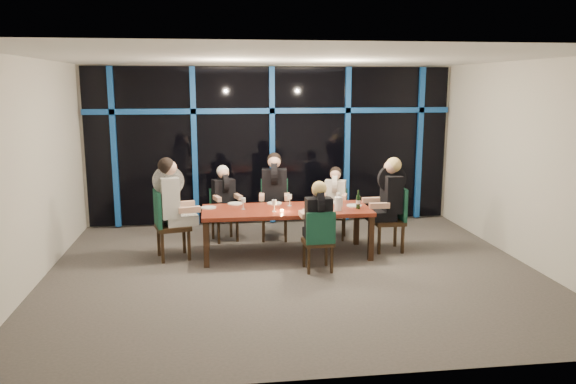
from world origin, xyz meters
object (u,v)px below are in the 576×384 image
Objects in this scene: dining_table at (286,213)px; wine_bottle at (358,202)px; diner_far_mid at (274,184)px; chair_far_left at (223,211)px; diner_far_left at (224,192)px; chair_far_right at (335,211)px; chair_end_right at (394,215)px; diner_end_left at (171,193)px; chair_far_mid at (274,206)px; chair_near_mid at (319,238)px; diner_far_right at (335,192)px; diner_end_right at (389,191)px; chair_end_left at (166,221)px; diner_near_mid at (318,212)px; water_pitcher at (338,204)px.

dining_table is 1.13m from wine_bottle.
diner_far_mid reaches higher than wine_bottle.
diner_far_mid reaches higher than chair_far_left.
diner_far_left is 0.86× the size of diner_far_mid.
chair_far_right is 0.99× the size of diner_far_left.
diner_end_left reaches higher than chair_end_right.
chair_far_left is 0.86× the size of chair_far_mid.
chair_near_mid is (0.43, -1.89, -0.07)m from chair_far_mid.
diner_far_right is at bearing -22.70° from chair_far_left.
wine_bottle is (0.12, -1.09, 0.39)m from chair_far_right.
chair_far_left is at bearing -110.85° from diner_end_right.
chair_far_left is 0.88× the size of diner_end_right.
chair_far_left is 0.86× the size of chair_end_right.
chair_near_mid is at bearing -91.31° from diner_far_right.
chair_end_right is 3.52m from diner_end_left.
dining_table is at bearing -69.65° from chair_near_mid.
chair_end_left is (-1.76, -0.98, 0.03)m from chair_far_mid.
chair_near_mid is (1.32, -1.91, 0.01)m from chair_far_left.
diner_far_mid is at bearing 136.87° from wine_bottle.
diner_far_right is at bearing -112.50° from diner_near_mid.
chair_far_mid is at bearing -171.61° from diner_far_right.
water_pitcher is (-0.21, -1.17, 0.38)m from chair_far_right.
diner_end_left is at bearing 175.29° from wine_bottle.
wine_bottle is at bearing -47.46° from chair_far_left.
diner_end_left is at bearing 177.62° from dining_table.
chair_far_left is 4.28× the size of water_pitcher.
dining_table is 1.84m from chair_end_left.
chair_far_left is 1.95m from chair_far_right.
chair_far_left is at bearing 179.17° from diner_far_mid.
water_pitcher is at bearing -17.09° from dining_table.
diner_far_right is (-0.78, 0.82, 0.24)m from chair_end_right.
diner_far_right is 0.83× the size of diner_end_right.
chair_end_right is 1.04× the size of diner_far_mid.
chair_end_right is at bearing -28.28° from diner_far_right.
chair_end_right is 1.24× the size of diner_far_right.
chair_far_right is 1.89m from chair_near_mid.
diner_end_right is (1.30, 0.90, 0.48)m from chair_near_mid.
diner_end_left is 2.28m from diner_near_mid.
chair_end_right is 1.20× the size of diner_far_left.
chair_end_right is at bearing -151.63° from diner_near_mid.
diner_far_right is at bearing -20.61° from diner_far_left.
water_pitcher is at bearing -52.41° from diner_far_left.
diner_near_mid is at bearing -92.22° from diner_far_right.
diner_end_left is (-2.73, -0.86, 0.54)m from chair_far_right.
water_pitcher is (0.41, 0.62, 0.35)m from chair_near_mid.
dining_table is 8.79× the size of wine_bottle.
diner_end_right reaches higher than wine_bottle.
diner_far_mid reaches higher than diner_far_right.
dining_table is at bearing -88.35° from chair_end_right.
diner_near_mid is (1.32, -1.84, 0.36)m from chair_far_left.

